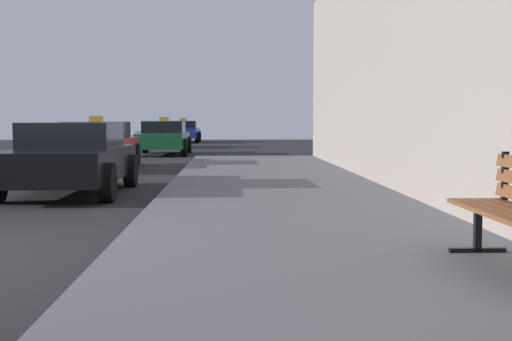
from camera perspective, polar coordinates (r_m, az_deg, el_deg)
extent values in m
cube|color=#5B5B60|center=(6.73, 5.36, -6.44)|extent=(4.00, 32.00, 0.15)
cube|color=brown|center=(5.54, 18.89, -3.44)|extent=(0.12, 1.85, 0.04)
cube|color=brown|center=(5.58, 20.09, -3.41)|extent=(0.12, 1.85, 0.04)
cube|color=black|center=(6.38, 17.87, -4.47)|extent=(0.06, 0.06, 0.45)
cube|color=black|center=(6.41, 17.83, -6.29)|extent=(0.50, 0.06, 0.04)
cube|color=black|center=(6.41, 19.90, -0.48)|extent=(0.05, 0.05, 0.44)
cube|color=black|center=(12.65, -15.13, 0.56)|extent=(1.76, 4.06, 0.55)
cube|color=black|center=(12.83, -14.97, 2.85)|extent=(1.55, 1.83, 0.45)
cylinder|color=black|center=(11.22, -12.21, -0.98)|extent=(0.22, 0.64, 0.64)
cylinder|color=black|center=(13.78, -10.33, -0.01)|extent=(0.22, 0.64, 0.64)
cylinder|color=black|center=(14.14, -17.41, -0.03)|extent=(0.22, 0.64, 0.64)
cube|color=red|center=(19.00, -13.17, 1.76)|extent=(1.78, 4.27, 0.55)
cube|color=black|center=(19.19, -13.07, 3.28)|extent=(1.57, 1.92, 0.45)
cube|color=yellow|center=(19.19, -13.09, 4.19)|extent=(0.36, 0.14, 0.16)
cylinder|color=black|center=(17.51, -11.15, 0.86)|extent=(0.22, 0.64, 0.64)
cylinder|color=black|center=(17.87, -16.79, 0.82)|extent=(0.22, 0.64, 0.64)
cylinder|color=black|center=(20.21, -9.94, 1.31)|extent=(0.22, 0.64, 0.64)
cylinder|color=black|center=(20.53, -14.87, 1.28)|extent=(0.22, 0.64, 0.64)
cube|color=#196638|center=(26.50, -7.65, 2.49)|extent=(1.72, 4.28, 0.55)
cube|color=black|center=(26.70, -7.62, 3.58)|extent=(1.52, 1.93, 0.45)
cube|color=yellow|center=(26.70, -7.63, 4.23)|extent=(0.36, 0.14, 0.16)
cylinder|color=black|center=(25.07, -5.99, 1.90)|extent=(0.22, 0.64, 0.64)
cylinder|color=black|center=(25.24, -9.89, 1.87)|extent=(0.22, 0.64, 0.64)
cylinder|color=black|center=(27.80, -5.61, 2.12)|extent=(0.22, 0.64, 0.64)
cylinder|color=black|center=(27.96, -9.14, 2.10)|extent=(0.22, 0.64, 0.64)
cube|color=white|center=(33.46, -8.02, 2.83)|extent=(1.74, 4.07, 0.55)
cube|color=black|center=(33.66, -7.99, 3.69)|extent=(1.53, 1.83, 0.45)
cylinder|color=black|center=(32.09, -6.71, 2.39)|extent=(0.22, 0.64, 0.64)
cylinder|color=black|center=(32.28, -9.78, 2.37)|extent=(0.22, 0.64, 0.64)
cylinder|color=black|center=(34.69, -6.37, 2.52)|extent=(0.22, 0.64, 0.64)
cylinder|color=black|center=(34.86, -9.22, 2.50)|extent=(0.22, 0.64, 0.64)
cube|color=#233899|center=(41.04, -6.07, 3.09)|extent=(1.79, 4.49, 0.55)
cube|color=black|center=(41.25, -6.05, 3.79)|extent=(1.58, 2.02, 0.45)
cube|color=yellow|center=(41.25, -6.06, 4.22)|extent=(0.36, 0.14, 0.16)
cylinder|color=black|center=(39.56, -4.91, 2.74)|extent=(0.22, 0.64, 0.64)
cylinder|color=black|center=(39.68, -7.50, 2.72)|extent=(0.22, 0.64, 0.64)
cylinder|color=black|center=(42.42, -4.73, 2.83)|extent=(0.22, 0.64, 0.64)
cylinder|color=black|center=(42.54, -7.14, 2.82)|extent=(0.22, 0.64, 0.64)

